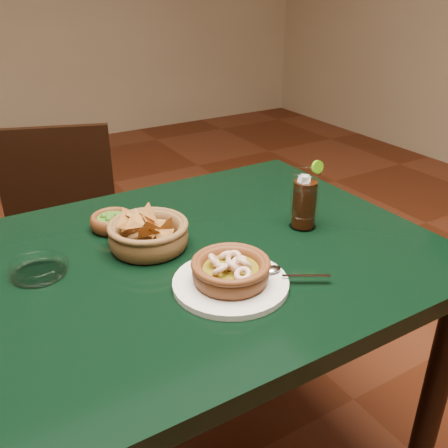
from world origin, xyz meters
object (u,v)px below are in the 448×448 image
shrimp_plate (231,273)px  chip_basket (148,234)px  dining_chair (63,247)px  dining_table (165,300)px  cola_drink (305,200)px

shrimp_plate → chip_basket: chip_basket is taller
dining_chair → chip_basket: chip_basket is taller
dining_table → cola_drink: (0.36, -0.02, 0.17)m
dining_chair → chip_basket: (0.06, -0.63, 0.31)m
shrimp_plate → dining_chair: bearing=99.1°
dining_table → shrimp_plate: shrimp_plate is taller
shrimp_plate → chip_basket: bearing=108.0°
dining_chair → cola_drink: size_ratio=5.31×
cola_drink → shrimp_plate: bearing=-155.4°
dining_table → dining_chair: dining_chair is taller
dining_table → cola_drink: cola_drink is taller
dining_chair → chip_basket: size_ratio=4.09×
dining_table → dining_chair: 0.73m
dining_chair → chip_basket: 0.71m
dining_chair → chip_basket: bearing=-84.3°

